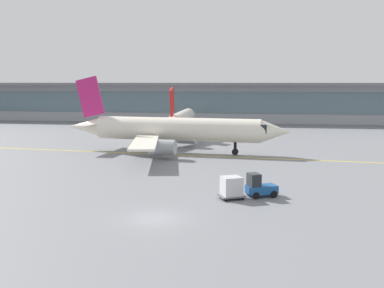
% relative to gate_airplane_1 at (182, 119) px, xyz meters
% --- Properties ---
extents(ground_plane, '(400.00, 400.00, 0.00)m').
position_rel_gate_airplane_1_xyz_m(ground_plane, '(7.70, -56.77, -2.71)').
color(ground_plane, slate).
extents(taxiway_centreline_stripe, '(109.52, 10.96, 0.01)m').
position_rel_gate_airplane_1_xyz_m(taxiway_centreline_stripe, '(3.78, -27.38, -2.71)').
color(taxiway_centreline_stripe, yellow).
rests_on(taxiway_centreline_stripe, ground_plane).
extents(terminal_concourse, '(218.42, 11.00, 9.60)m').
position_rel_gate_airplane_1_xyz_m(terminal_concourse, '(7.70, 25.23, 2.21)').
color(terminal_concourse, '#9EA3A8').
rests_on(terminal_concourse, ground_plane).
extents(gate_airplane_1, '(25.37, 27.23, 9.04)m').
position_rel_gate_airplane_1_xyz_m(gate_airplane_1, '(0.00, 0.00, 0.00)').
color(gate_airplane_1, silver).
rests_on(gate_airplane_1, ground_plane).
extents(taxiing_regional_jet, '(32.57, 30.15, 10.78)m').
position_rel_gate_airplane_1_xyz_m(taxiing_regional_jet, '(3.36, -25.34, 0.52)').
color(taxiing_regional_jet, silver).
rests_on(taxiing_regional_jet, ground_plane).
extents(baggage_tug, '(2.95, 2.45, 2.10)m').
position_rel_gate_airplane_1_xyz_m(baggage_tug, '(15.28, -49.16, -1.82)').
color(baggage_tug, '#194C8C').
rests_on(baggage_tug, ground_plane).
extents(cargo_dolly_lead, '(2.58, 2.35, 1.94)m').
position_rel_gate_airplane_1_xyz_m(cargo_dolly_lead, '(12.92, -50.29, -1.66)').
color(cargo_dolly_lead, '#595B60').
rests_on(cargo_dolly_lead, ground_plane).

